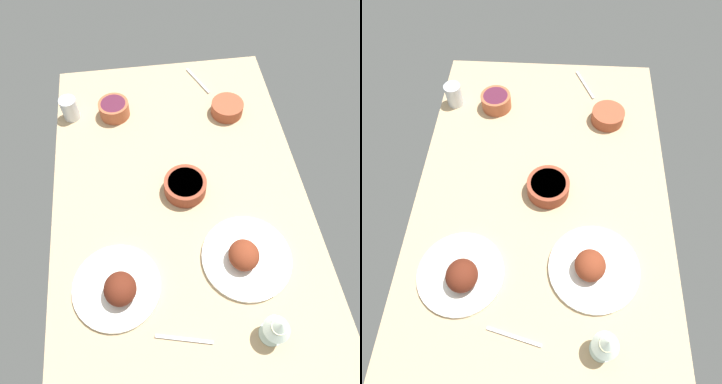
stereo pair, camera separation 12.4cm
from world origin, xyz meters
TOP-DOWN VIEW (x-y plane):
  - dining_table at (0.00, 0.00)cm, footprint 140.00×90.00cm
  - plate_center_main at (-31.38, 23.09)cm, footprint 27.14×27.14cm
  - plate_near_viewer at (-26.75, -17.28)cm, footprint 28.74×28.74cm
  - bowl_pasta at (36.79, -24.48)cm, footprint 13.02×13.02cm
  - bowl_cream at (1.67, -2.10)cm, footprint 15.02×15.02cm
  - bowl_onions at (41.99, 21.30)cm, footprint 12.16×12.16cm
  - wine_glass at (-49.94, -19.67)cm, footprint 7.60×7.60cm
  - water_tumbler at (43.18, 38.80)cm, footprint 6.69×6.69cm
  - fork_loose at (-48.04, 5.38)cm, footprint 4.89×16.44cm
  - spoon_loose at (56.77, -15.66)cm, footprint 16.62×8.09cm

SIDE VIEW (x-z plane):
  - dining_table at x=0.00cm, z-range 0.00..4.00cm
  - fork_loose at x=-48.04cm, z-range 4.00..4.80cm
  - spoon_loose at x=56.77cm, z-range 4.00..4.80cm
  - plate_near_viewer at x=-26.75cm, z-range 1.84..11.02cm
  - bowl_pasta at x=36.79cm, z-range 4.24..9.42cm
  - plate_center_main at x=-31.38cm, z-range 1.85..11.86cm
  - bowl_cream at x=1.67cm, z-range 4.25..9.96cm
  - bowl_onions at x=41.99cm, z-range 4.26..10.59cm
  - water_tumbler at x=43.18cm, z-range 4.00..13.25cm
  - wine_glass at x=-49.94cm, z-range 6.93..20.93cm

